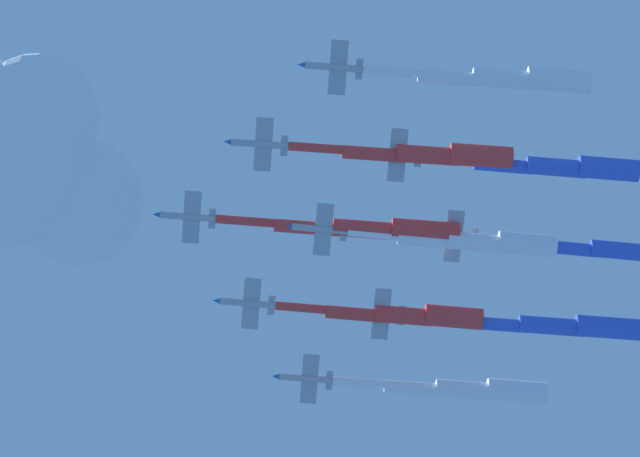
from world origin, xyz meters
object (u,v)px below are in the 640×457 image
(jet_trail_port, at_px, (549,325))
(jet_trail_starboard, at_px, (620,250))
(jet_starboard_inner, at_px, (400,315))
(jet_port_inner, at_px, (424,154))
(jet_lead, at_px, (364,229))
(jet_starboard_outer, at_px, (553,166))
(jet_port_mid, at_px, (473,241))
(jet_port_outer, at_px, (462,389))
(jet_starboard_mid, at_px, (501,78))

(jet_trail_port, relative_size, jet_trail_starboard, 1.00)
(jet_starboard_inner, relative_size, jet_trail_starboard, 0.91)
(jet_port_inner, distance_m, jet_starboard_inner, 26.74)
(jet_port_inner, height_order, jet_trail_port, jet_port_inner)
(jet_trail_starboard, bearing_deg, jet_lead, 150.86)
(jet_port_inner, xyz_separation_m, jet_starboard_outer, (17.82, -9.84, 0.14))
(jet_port_mid, bearing_deg, jet_starboard_inner, 98.91)
(jet_port_mid, relative_size, jet_starboard_outer, 0.99)
(jet_port_outer, height_order, jet_starboard_outer, jet_starboard_outer)
(jet_port_mid, bearing_deg, jet_trail_port, 13.12)
(jet_starboard_inner, xyz_separation_m, jet_trail_starboard, (23.45, -28.31, 3.15))
(jet_port_inner, relative_size, jet_starboard_outer, 1.02)
(jet_trail_starboard, bearing_deg, jet_trail_port, 99.15)
(jet_lead, relative_size, jet_trail_port, 1.01)
(jet_port_mid, bearing_deg, jet_port_inner, -154.22)
(jet_starboard_mid, xyz_separation_m, jet_port_outer, (26.35, 45.53, -0.66))
(jet_port_mid, height_order, jet_starboard_mid, jet_starboard_mid)
(jet_lead, height_order, jet_port_outer, jet_lead)
(jet_port_mid, height_order, jet_port_outer, jet_port_mid)
(jet_starboard_inner, xyz_separation_m, jet_port_mid, (2.58, -16.45, 1.37))
(jet_lead, bearing_deg, jet_port_mid, -28.50)
(jet_lead, distance_m, jet_starboard_inner, 15.26)
(jet_port_inner, bearing_deg, jet_port_mid, 25.78)
(jet_port_inner, distance_m, jet_starboard_outer, 20.35)
(jet_starboard_mid, bearing_deg, jet_lead, 95.28)
(jet_starboard_mid, bearing_deg, jet_trail_starboard, 19.67)
(jet_lead, bearing_deg, jet_starboard_inner, 32.60)
(jet_port_mid, distance_m, jet_port_outer, 25.92)
(jet_starboard_mid, bearing_deg, jet_port_outer, 59.94)
(jet_starboard_outer, distance_m, jet_trail_starboard, 18.76)
(jet_starboard_inner, bearing_deg, jet_port_mid, -81.09)
(jet_lead, bearing_deg, jet_starboard_mid, -84.72)
(jet_starboard_inner, xyz_separation_m, jet_starboard_outer, (5.47, -33.50, 1.84))
(jet_lead, distance_m, jet_starboard_mid, 32.17)
(jet_port_inner, distance_m, jet_starboard_mid, 16.72)
(jet_port_inner, bearing_deg, jet_starboard_outer, -28.92)
(jet_trail_port, bearing_deg, jet_lead, 173.12)
(jet_lead, xyz_separation_m, jet_trail_starboard, (36.17, -20.17, 0.96))
(jet_port_mid, distance_m, jet_starboard_outer, 17.30)
(jet_port_inner, xyz_separation_m, jet_starboard_inner, (12.35, 23.65, -1.70))
(jet_trail_port, height_order, jet_trail_starboard, jet_trail_starboard)
(jet_port_outer, xyz_separation_m, jet_trail_port, (4.26, -17.55, -1.36))
(jet_starboard_inner, height_order, jet_port_mid, jet_port_mid)
(jet_lead, bearing_deg, jet_trail_starboard, -29.14)
(jet_starboard_mid, bearing_deg, jet_trail_port, 42.43)
(jet_starboard_inner, xyz_separation_m, jet_trail_port, (20.85, -12.19, -0.03))
(jet_starboard_inner, distance_m, jet_port_outer, 17.49)
(jet_port_inner, xyz_separation_m, jet_trail_starboard, (35.79, -4.65, 1.46))
(jet_port_outer, bearing_deg, jet_starboard_outer, -105.98)
(jet_lead, relative_size, jet_starboard_inner, 1.11)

